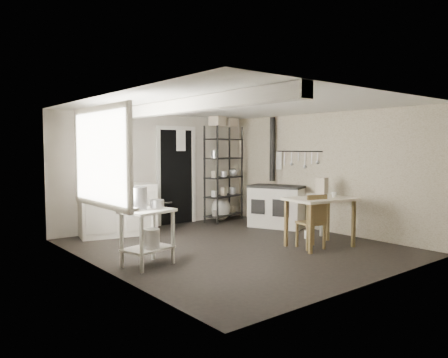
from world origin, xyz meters
TOP-DOWN VIEW (x-y plane):
  - floor at (0.00, 0.00)m, footprint 5.00×5.00m
  - ceiling at (0.00, 0.00)m, footprint 5.00×5.00m
  - wall_back at (0.00, 2.50)m, footprint 4.50×0.02m
  - wall_front at (0.00, -2.50)m, footprint 4.50×0.02m
  - wall_left at (-2.25, 0.00)m, footprint 0.02×5.00m
  - wall_right at (2.25, 0.00)m, footprint 0.02×5.00m
  - window at (-2.22, 0.20)m, footprint 0.12×1.76m
  - doorway at (0.45, 2.47)m, footprint 0.96×0.10m
  - ceiling_beam at (-1.20, 0.00)m, footprint 0.18×5.00m
  - wallpaper_panel at (2.24, 0.00)m, footprint 0.01×5.00m
  - utensil_rail at (2.19, 0.60)m, footprint 0.06×1.20m
  - prep_table at (-1.69, -0.12)m, footprint 0.78×0.64m
  - stockpot at (-1.82, -0.06)m, footprint 0.36×0.36m
  - saucepan at (-1.54, -0.14)m, footprint 0.22×0.22m
  - bucket at (-1.66, -0.16)m, footprint 0.29×0.29m
  - base_cabinets at (-1.07, 2.12)m, footprint 1.54×0.92m
  - mixing_bowl at (-0.94, 2.08)m, footprint 0.36×0.36m
  - counter_cup at (-1.42, 2.07)m, footprint 0.15×0.15m
  - shelf_rack at (1.48, 2.14)m, footprint 1.06×0.64m
  - shelf_jar at (1.24, 2.13)m, footprint 0.12×0.12m
  - storage_box_a at (1.26, 2.08)m, footprint 0.36×0.34m
  - storage_box_b at (1.65, 2.16)m, footprint 0.34×0.33m
  - stove at (1.82, 0.84)m, footprint 0.99×1.24m
  - stovepipe at (2.12, 1.27)m, footprint 0.12×0.12m
  - side_ledge at (1.78, -0.32)m, footprint 0.53×0.31m
  - oats_box at (1.73, -0.38)m, footprint 0.12×0.20m
  - work_table at (1.08, -0.86)m, footprint 1.17×0.90m
  - table_cup at (1.33, -0.95)m, footprint 0.12×0.12m
  - chair at (0.89, -0.83)m, footprint 0.46×0.47m
  - flour_sack at (1.44, 2.19)m, footprint 0.51×0.45m
  - floor_crock at (1.44, -0.30)m, footprint 0.13×0.13m

SIDE VIEW (x-z plane):
  - floor at x=0.00m, z-range 0.00..0.00m
  - floor_crock at x=1.44m, z-range 0.00..0.15m
  - flour_sack at x=1.44m, z-range -0.03..0.51m
  - work_table at x=1.08m, z-range -0.02..0.78m
  - bucket at x=-1.66m, z-range 0.26..0.51m
  - prep_table at x=-1.69m, z-range 0.01..0.79m
  - side_ledge at x=1.78m, z-range 0.04..0.82m
  - stove at x=1.82m, z-range 0.01..0.87m
  - base_cabinets at x=-1.07m, z-range -0.01..0.93m
  - chair at x=0.89m, z-range 0.04..0.93m
  - table_cup at x=1.33m, z-range 0.76..0.84m
  - saucepan at x=-1.54m, z-range 0.80..0.90m
  - stockpot at x=-1.82m, z-range 0.79..1.09m
  - shelf_rack at x=1.48m, z-range -0.10..2.00m
  - mixing_bowl at x=-0.94m, z-range 0.92..0.99m
  - counter_cup at x=-1.42m, z-range 0.92..1.02m
  - doorway at x=0.45m, z-range -0.04..2.04m
  - oats_box at x=1.73m, z-range 0.86..1.16m
  - wall_back at x=0.00m, z-range 0.00..2.30m
  - wall_front at x=0.00m, z-range 0.00..2.30m
  - wall_left at x=-2.25m, z-range 0.00..2.30m
  - wall_right at x=2.25m, z-range 0.00..2.30m
  - wallpaper_panel at x=2.24m, z-range 0.00..2.30m
  - shelf_jar at x=1.24m, z-range 1.27..1.47m
  - window at x=-2.22m, z-range 0.86..2.14m
  - utensil_rail at x=2.19m, z-range 1.33..1.77m
  - stovepipe at x=2.12m, z-range 0.91..2.27m
  - storage_box_b at x=1.65m, z-range 1.90..2.08m
  - storage_box_a at x=1.26m, z-range 1.91..2.11m
  - ceiling_beam at x=-1.20m, z-range 2.11..2.29m
  - ceiling at x=0.00m, z-range 2.30..2.30m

